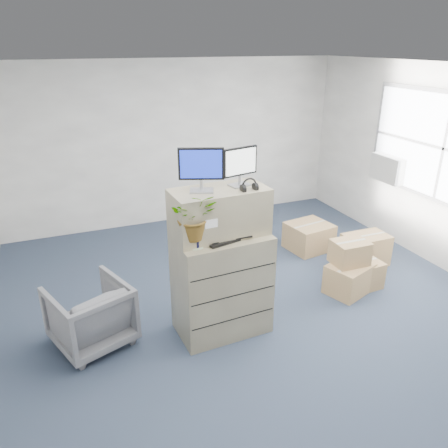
{
  "coord_description": "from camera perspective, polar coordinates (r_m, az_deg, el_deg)",
  "views": [
    {
      "loc": [
        -2.03,
        -3.79,
        3.05
      ],
      "look_at": [
        -0.33,
        0.4,
        1.15
      ],
      "focal_mm": 35.0,
      "sensor_mm": 36.0,
      "label": 1
    }
  ],
  "objects": [
    {
      "name": "ac_unit",
      "position": [
        7.38,
        20.73,
        6.81
      ],
      "size": [
        0.24,
        0.6,
        0.4
      ],
      "primitive_type": "cube",
      "color": "#BAB9B5",
      "rests_on": "wall_right"
    },
    {
      "name": "filing_cabinet_upper",
      "position": [
        4.53,
        -0.6,
        1.56
      ],
      "size": [
        1.02,
        0.55,
        0.5
      ],
      "primitive_type": "cube",
      "rotation": [
        0.0,
        0.0,
        0.05
      ],
      "color": "#83765A",
      "rests_on": "filing_cabinet_lower"
    },
    {
      "name": "filing_cabinet_lower",
      "position": [
        4.84,
        -0.29,
        -7.84
      ],
      "size": [
        1.03,
        0.66,
        1.16
      ],
      "primitive_type": "cube",
      "rotation": [
        0.0,
        0.0,
        0.05
      ],
      "color": "#83765A",
      "rests_on": "ground"
    },
    {
      "name": "monitor_right",
      "position": [
        4.49,
        2.11,
        7.79
      ],
      "size": [
        0.41,
        0.2,
        0.41
      ],
      "rotation": [
        0.0,
        0.0,
        0.22
      ],
      "color": "#99999E",
      "rests_on": "filing_cabinet_upper"
    },
    {
      "name": "wall_back",
      "position": [
        7.76,
        -6.46,
        10.4
      ],
      "size": [
        6.0,
        0.02,
        2.8
      ],
      "primitive_type": "cube",
      "color": "#B5B2AC",
      "rests_on": "ground"
    },
    {
      "name": "monitor_left",
      "position": [
        4.31,
        -3.01,
        7.41
      ],
      "size": [
        0.43,
        0.24,
        0.44
      ],
      "rotation": [
        0.0,
        0.0,
        -0.36
      ],
      "color": "#99999E",
      "rests_on": "filing_cabinet_upper"
    },
    {
      "name": "mouse",
      "position": [
        4.65,
        3.66,
        -0.96
      ],
      "size": [
        0.12,
        0.08,
        0.04
      ],
      "primitive_type": "ellipsoid",
      "rotation": [
        0.0,
        0.0,
        0.14
      ],
      "color": "silver",
      "rests_on": "filing_cabinet_lower"
    },
    {
      "name": "office_chair",
      "position": [
        4.94,
        -17.09,
        -10.96
      ],
      "size": [
        0.95,
        0.92,
        0.77
      ],
      "primitive_type": "imported",
      "rotation": [
        0.0,
        0.0,
        3.5
      ],
      "color": "#56575B",
      "rests_on": "ground"
    },
    {
      "name": "ground",
      "position": [
        5.28,
        5.12,
        -12.61
      ],
      "size": [
        7.0,
        7.0,
        0.0
      ],
      "primitive_type": "plane",
      "color": "#222B3E",
      "rests_on": "ground"
    },
    {
      "name": "window",
      "position": [
        6.72,
        26.96,
        8.77
      ],
      "size": [
        0.07,
        2.72,
        1.52
      ],
      "color": "gray",
      "rests_on": "wall_right"
    },
    {
      "name": "tissue_box",
      "position": [
        4.77,
        2.64,
        0.96
      ],
      "size": [
        0.28,
        0.14,
        0.1
      ],
      "primitive_type": "cube",
      "rotation": [
        0.0,
        0.0,
        0.02
      ],
      "color": "#4388E6",
      "rests_on": "external_drive"
    },
    {
      "name": "keyboard",
      "position": [
        4.49,
        0.48,
        -1.88
      ],
      "size": [
        0.54,
        0.32,
        0.03
      ],
      "primitive_type": "cube",
      "rotation": [
        0.0,
        0.0,
        0.22
      ],
      "color": "black",
      "rests_on": "filing_cabinet_lower"
    },
    {
      "name": "potted_plant",
      "position": [
        4.25,
        -3.93,
        0.3
      ],
      "size": [
        0.52,
        0.56,
        0.46
      ],
      "rotation": [
        0.0,
        0.0,
        0.05
      ],
      "color": "#A5B995",
      "rests_on": "filing_cabinet_lower"
    },
    {
      "name": "water_bottle",
      "position": [
        4.62,
        0.64,
        0.4
      ],
      "size": [
        0.07,
        0.07,
        0.25
      ],
      "primitive_type": "cylinder",
      "color": "gray",
      "rests_on": "filing_cabinet_lower"
    },
    {
      "name": "cardboard_boxes",
      "position": [
        6.46,
        15.05,
        -3.8
      ],
      "size": [
        1.36,
        1.94,
        0.7
      ],
      "color": "#9C814B",
      "rests_on": "ground"
    },
    {
      "name": "headphones",
      "position": [
        4.4,
        3.32,
        4.99
      ],
      "size": [
        0.17,
        0.03,
        0.17
      ],
      "primitive_type": "torus",
      "rotation": [
        1.57,
        0.0,
        0.05
      ],
      "color": "black",
      "rests_on": "filing_cabinet_upper"
    },
    {
      "name": "phone_dock",
      "position": [
        4.58,
        -1.38,
        -0.81
      ],
      "size": [
        0.07,
        0.06,
        0.16
      ],
      "rotation": [
        0.0,
        0.0,
        0.05
      ],
      "color": "silver",
      "rests_on": "filing_cabinet_lower"
    },
    {
      "name": "external_drive",
      "position": [
        4.8,
        2.95,
        0.04
      ],
      "size": [
        0.23,
        0.19,
        0.06
      ],
      "primitive_type": "cube",
      "rotation": [
        0.0,
        0.0,
        0.13
      ],
      "color": "black",
      "rests_on": "filing_cabinet_lower"
    }
  ]
}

